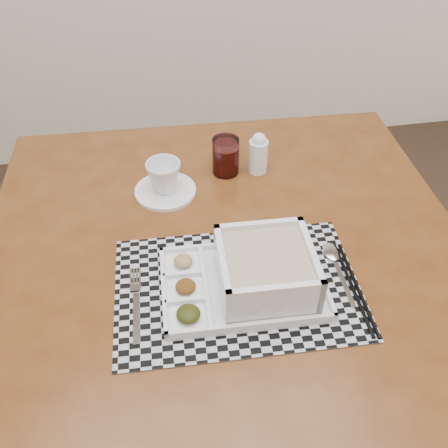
% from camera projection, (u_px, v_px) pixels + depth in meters
% --- Properties ---
extents(dining_table, '(1.10, 1.10, 0.79)m').
position_uv_depth(dining_table, '(228.00, 276.00, 1.13)').
color(dining_table, '#50260E').
rests_on(dining_table, ground).
extents(placemat, '(0.50, 0.35, 0.00)m').
position_uv_depth(placemat, '(238.00, 288.00, 0.99)').
color(placemat, '#B1B0B9').
rests_on(placemat, dining_table).
extents(serving_tray, '(0.33, 0.23, 0.10)m').
position_uv_depth(serving_tray, '(259.00, 275.00, 0.96)').
color(serving_tray, white).
rests_on(serving_tray, placemat).
extents(fork, '(0.02, 0.19, 0.00)m').
position_uv_depth(fork, '(135.00, 303.00, 0.96)').
color(fork, silver).
rests_on(fork, placemat).
extents(spoon, '(0.04, 0.18, 0.01)m').
position_uv_depth(spoon, '(333.00, 256.00, 1.05)').
color(spoon, silver).
rests_on(spoon, placemat).
extents(chopsticks, '(0.03, 0.24, 0.01)m').
position_uv_depth(chopsticks, '(355.00, 287.00, 0.99)').
color(chopsticks, black).
rests_on(chopsticks, placemat).
extents(saucer, '(0.15, 0.15, 0.01)m').
position_uv_depth(saucer, '(165.00, 191.00, 1.22)').
color(saucer, white).
rests_on(saucer, dining_table).
extents(cup, '(0.09, 0.09, 0.08)m').
position_uv_depth(cup, '(164.00, 177.00, 1.19)').
color(cup, white).
rests_on(cup, saucer).
extents(juice_glass, '(0.07, 0.07, 0.10)m').
position_uv_depth(juice_glass, '(226.00, 157.00, 1.26)').
color(juice_glass, white).
rests_on(juice_glass, dining_table).
extents(creamer_bottle, '(0.05, 0.05, 0.11)m').
position_uv_depth(creamer_bottle, '(258.00, 154.00, 1.25)').
color(creamer_bottle, white).
rests_on(creamer_bottle, dining_table).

